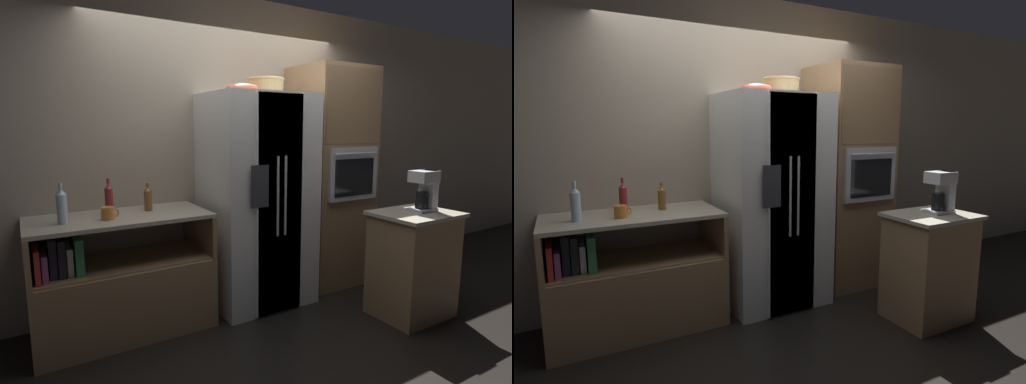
{
  "view_description": "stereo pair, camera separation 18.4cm",
  "coord_description": "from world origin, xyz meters",
  "views": [
    {
      "loc": [
        -1.71,
        -3.03,
        1.6
      ],
      "look_at": [
        0.07,
        -0.07,
        1.04
      ],
      "focal_mm": 28.0,
      "sensor_mm": 36.0,
      "label": 1
    },
    {
      "loc": [
        -1.55,
        -3.12,
        1.6
      ],
      "look_at": [
        0.07,
        -0.07,
        1.04
      ],
      "focal_mm": 28.0,
      "sensor_mm": 36.0,
      "label": 2
    }
  ],
  "objects": [
    {
      "name": "ground_plane",
      "position": [
        0.0,
        0.0,
        0.0
      ],
      "size": [
        20.0,
        20.0,
        0.0
      ],
      "primitive_type": "plane",
      "color": "black"
    },
    {
      "name": "bottle_tall",
      "position": [
        -0.83,
        0.14,
        1.03
      ],
      "size": [
        0.06,
        0.06,
        0.23
      ],
      "color": "brown",
      "rests_on": "counter_left"
    },
    {
      "name": "refrigerator",
      "position": [
        0.14,
        0.02,
        0.95
      ],
      "size": [
        0.9,
        0.77,
        1.89
      ],
      "color": "silver",
      "rests_on": "ground_plane"
    },
    {
      "name": "coffee_maker",
      "position": [
        1.22,
        -0.92,
        1.09
      ],
      "size": [
        0.21,
        0.16,
        0.34
      ],
      "color": "#B2B2B7",
      "rests_on": "island_counter"
    },
    {
      "name": "wicker_basket",
      "position": [
        0.26,
        0.08,
        1.97
      ],
      "size": [
        0.34,
        0.34,
        0.14
      ],
      "color": "tan",
      "rests_on": "refrigerator"
    },
    {
      "name": "island_counter",
      "position": [
        1.11,
        -0.92,
        0.45
      ],
      "size": [
        0.68,
        0.53,
        0.9
      ],
      "color": "#93704C",
      "rests_on": "ground_plane"
    },
    {
      "name": "bottle_short",
      "position": [
        -1.47,
        0.01,
        1.06
      ],
      "size": [
        0.07,
        0.07,
        0.29
      ],
      "color": "silver",
      "rests_on": "counter_left"
    },
    {
      "name": "counter_left",
      "position": [
        -1.09,
        0.07,
        0.35
      ],
      "size": [
        1.32,
        0.66,
        0.93
      ],
      "color": "#93704C",
      "rests_on": "ground_plane"
    },
    {
      "name": "wall_back",
      "position": [
        0.0,
        0.42,
        1.4
      ],
      "size": [
        12.0,
        0.06,
        2.8
      ],
      "color": "tan",
      "rests_on": "ground_plane"
    },
    {
      "name": "wall_oven",
      "position": [
        1.04,
        0.07,
        1.1
      ],
      "size": [
        0.73,
        0.7,
        2.19
      ],
      "color": "#93704C",
      "rests_on": "ground_plane"
    },
    {
      "name": "fruit_bowl",
      "position": [
        -0.05,
        -0.04,
        1.93
      ],
      "size": [
        0.27,
        0.27,
        0.07
      ],
      "color": "#DB664C",
      "rests_on": "refrigerator"
    },
    {
      "name": "mug",
      "position": [
        -1.17,
        -0.03,
        0.98
      ],
      "size": [
        0.13,
        0.09,
        0.09
      ],
      "color": "orange",
      "rests_on": "counter_left"
    },
    {
      "name": "bottle_wide",
      "position": [
        -1.12,
        0.16,
        1.06
      ],
      "size": [
        0.06,
        0.06,
        0.28
      ],
      "color": "maroon",
      "rests_on": "counter_left"
    }
  ]
}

